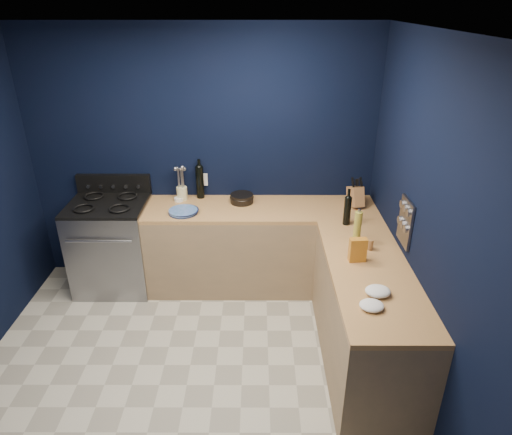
{
  "coord_description": "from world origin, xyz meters",
  "views": [
    {
      "loc": [
        0.56,
        -2.65,
        2.77
      ],
      "look_at": [
        0.55,
        1.0,
        1.0
      ],
      "focal_mm": 31.71,
      "sensor_mm": 36.0,
      "label": 1
    }
  ],
  "objects_px": {
    "gas_range": "(113,247)",
    "knife_block": "(355,197)",
    "plate_stack": "(183,211)",
    "crouton_bag": "(358,250)",
    "utensil_crock": "(182,193)"
  },
  "relations": [
    {
      "from": "gas_range",
      "to": "knife_block",
      "type": "bearing_deg",
      "value": 1.42
    },
    {
      "from": "plate_stack",
      "to": "crouton_bag",
      "type": "distance_m",
      "value": 1.74
    },
    {
      "from": "gas_range",
      "to": "utensil_crock",
      "type": "bearing_deg",
      "value": 16.87
    },
    {
      "from": "crouton_bag",
      "to": "utensil_crock",
      "type": "bearing_deg",
      "value": 137.77
    },
    {
      "from": "knife_block",
      "to": "crouton_bag",
      "type": "relative_size",
      "value": 1.01
    },
    {
      "from": "utensil_crock",
      "to": "knife_block",
      "type": "bearing_deg",
      "value": -5.08
    },
    {
      "from": "gas_range",
      "to": "knife_block",
      "type": "relative_size",
      "value": 4.62
    },
    {
      "from": "knife_block",
      "to": "utensil_crock",
      "type": "bearing_deg",
      "value": 161.08
    },
    {
      "from": "crouton_bag",
      "to": "gas_range",
      "type": "bearing_deg",
      "value": 151.98
    },
    {
      "from": "knife_block",
      "to": "crouton_bag",
      "type": "height_order",
      "value": "knife_block"
    },
    {
      "from": "utensil_crock",
      "to": "crouton_bag",
      "type": "xyz_separation_m",
      "value": [
        1.56,
        -1.21,
        0.03
      ]
    },
    {
      "from": "plate_stack",
      "to": "gas_range",
      "type": "bearing_deg",
      "value": 171.3
    },
    {
      "from": "plate_stack",
      "to": "utensil_crock",
      "type": "relative_size",
      "value": 2.05
    },
    {
      "from": "plate_stack",
      "to": "knife_block",
      "type": "bearing_deg",
      "value": 6.06
    },
    {
      "from": "plate_stack",
      "to": "knife_block",
      "type": "height_order",
      "value": "knife_block"
    }
  ]
}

